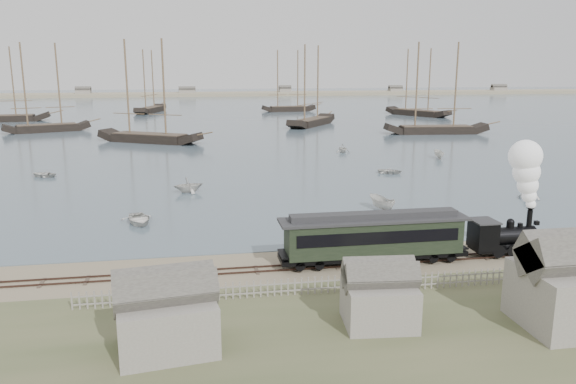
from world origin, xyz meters
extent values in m
plane|color=gray|center=(0.00, 0.00, 0.00)|extent=(600.00, 600.00, 0.00)
cube|color=#4A5A6A|center=(0.00, 170.00, 0.03)|extent=(600.00, 336.00, 0.06)
cube|color=#3E2922|center=(0.00, -2.50, 0.10)|extent=(120.00, 0.08, 0.12)
cube|color=#3E2922|center=(0.00, -1.50, 0.10)|extent=(120.00, 0.08, 0.12)
cube|color=#3C2E26|center=(0.00, -2.00, 0.03)|extent=(120.00, 1.80, 0.06)
cube|color=tan|center=(0.00, 250.00, 0.00)|extent=(500.00, 20.00, 1.80)
cube|color=black|center=(16.33, -2.00, 0.68)|extent=(6.42, 1.89, 0.24)
cylinder|color=black|center=(15.95, -2.00, 1.62)|extent=(3.96, 1.42, 1.42)
cube|color=black|center=(13.87, -2.00, 1.81)|extent=(1.70, 2.08, 2.17)
cube|color=#2D2D2F|center=(13.87, -2.00, 2.94)|extent=(1.89, 2.26, 0.11)
cylinder|color=black|center=(17.74, -2.00, 2.90)|extent=(0.42, 0.42, 1.51)
sphere|color=black|center=(16.14, -2.00, 2.73)|extent=(0.60, 0.60, 0.60)
cone|color=black|center=(19.35, -2.00, 0.58)|extent=(1.32, 1.89, 1.89)
cube|color=black|center=(18.40, -2.00, 2.57)|extent=(0.33, 0.33, 0.33)
cube|color=black|center=(4.93, -2.00, 0.73)|extent=(14.39, 2.36, 0.36)
cube|color=black|center=(4.93, -2.00, 2.16)|extent=(13.36, 2.57, 2.57)
cube|color=black|center=(4.93, -3.30, 2.42)|extent=(12.33, 0.06, 0.92)
cube|color=black|center=(4.93, -0.70, 2.42)|extent=(12.33, 0.06, 0.92)
cube|color=#2D2D2F|center=(4.93, -2.00, 3.50)|extent=(14.39, 2.77, 0.18)
cube|color=#2D2D2F|center=(4.93, -2.00, 3.81)|extent=(12.84, 1.23, 0.46)
imported|color=silver|center=(0.98, -0.09, 0.45)|extent=(4.77, 5.25, 0.89)
imported|color=silver|center=(-13.63, 12.28, 0.50)|extent=(4.83, 3.97, 0.87)
imported|color=silver|center=(-9.00, 25.20, 0.98)|extent=(3.79, 4.13, 1.84)
imported|color=silver|center=(10.89, 13.33, 0.79)|extent=(4.03, 2.58, 1.46)
imported|color=silver|center=(18.78, 32.69, 0.41)|extent=(3.67, 4.08, 0.69)
imported|color=silver|center=(29.19, 15.42, 0.80)|extent=(3.60, 3.70, 1.48)
imported|color=silver|center=(31.02, 43.71, 0.73)|extent=(3.65, 1.94, 1.34)
imported|color=silver|center=(-28.46, 38.36, 0.42)|extent=(3.77, 4.22, 0.72)
imported|color=silver|center=(17.41, 52.77, 0.81)|extent=(3.22, 2.91, 1.49)
camera|label=1|loc=(-8.32, -40.93, 14.71)|focal=35.00mm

